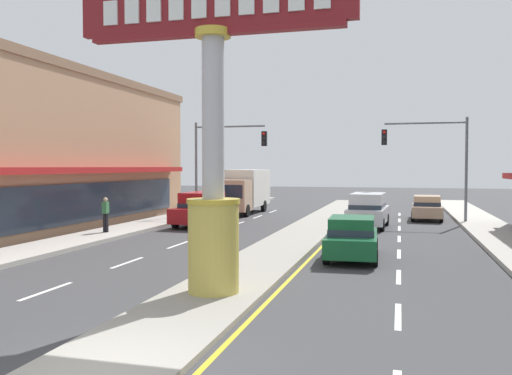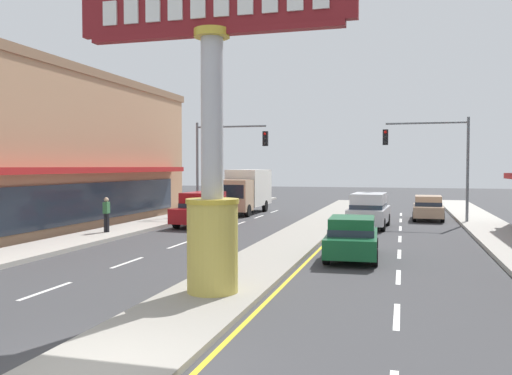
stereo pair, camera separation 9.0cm
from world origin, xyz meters
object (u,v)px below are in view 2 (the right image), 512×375
object	(u,v)px
district_sign	(212,142)
traffic_light_left_side	(223,153)
box_truck_far_left_oncoming	(246,190)
storefront_left	(20,150)
traffic_light_right_side	(436,151)
sedan_far_right_lane	(428,208)
suv_kerb_right	(369,210)
sedan_near_left_lane	(352,237)
suv_near_right_lane	(202,209)
pedestrian_near_kerb	(106,212)

from	to	relation	value
district_sign	traffic_light_left_side	world-z (taller)	district_sign
district_sign	box_truck_far_left_oncoming	world-z (taller)	district_sign
district_sign	box_truck_far_left_oncoming	size ratio (longest dim) A/B	1.15
district_sign	storefront_left	world-z (taller)	storefront_left
traffic_light_right_side	sedan_far_right_lane	xyz separation A→B (m)	(-0.29, 2.09, -3.46)
district_sign	sedan_far_right_lane	world-z (taller)	district_sign
storefront_left	suv_kerb_right	size ratio (longest dim) A/B	5.18
sedan_near_left_lane	box_truck_far_left_oncoming	xyz separation A→B (m)	(-9.13, 17.27, 0.91)
storefront_left	suv_near_right_lane	bearing A→B (deg)	21.34
storefront_left	sedan_far_right_lane	xyz separation A→B (m)	(21.57, 10.39, -3.47)
pedestrian_near_kerb	suv_kerb_right	bearing A→B (deg)	29.26
box_truck_far_left_oncoming	traffic_light_left_side	bearing A→B (deg)	-93.82
storefront_left	traffic_light_left_side	bearing A→B (deg)	41.87
district_sign	sedan_far_right_lane	size ratio (longest dim) A/B	1.83
pedestrian_near_kerb	storefront_left	bearing A→B (deg)	164.91
traffic_light_left_side	sedan_far_right_lane	bearing A→B (deg)	10.93
pedestrian_near_kerb	box_truck_far_left_oncoming	bearing A→B (deg)	78.16
district_sign	traffic_light_right_side	bearing A→B (deg)	72.06
traffic_light_left_side	pedestrian_near_kerb	bearing A→B (deg)	-105.26
district_sign	storefront_left	xyz separation A→B (m)	(-15.36, 11.76, 0.29)
box_truck_far_left_oncoming	sedan_near_left_lane	bearing A→B (deg)	-62.14
box_truck_far_left_oncoming	suv_kerb_right	bearing A→B (deg)	-38.08
sedan_far_right_lane	pedestrian_near_kerb	world-z (taller)	pedestrian_near_kerb
storefront_left	box_truck_far_left_oncoming	world-z (taller)	storefront_left
traffic_light_right_side	suv_near_right_lane	bearing A→B (deg)	-159.57
sedan_near_left_lane	box_truck_far_left_oncoming	distance (m)	19.55
district_sign	suv_near_right_lane	bearing A→B (deg)	112.04
sedan_far_right_lane	storefront_left	bearing A→B (deg)	-154.27
sedan_near_left_lane	suv_kerb_right	distance (m)	10.13
traffic_light_left_side	sedan_far_right_lane	distance (m)	13.40
traffic_light_left_side	sedan_near_left_lane	distance (m)	16.42
traffic_light_right_side	pedestrian_near_kerb	xyz separation A→B (m)	(-15.62, -9.99, -3.11)
district_sign	suv_near_right_lane	distance (m)	16.81
district_sign	sedan_near_left_lane	bearing A→B (deg)	66.48
storefront_left	suv_near_right_lane	distance (m)	10.35
box_truck_far_left_oncoming	pedestrian_near_kerb	bearing A→B (deg)	-101.84
traffic_light_left_side	sedan_near_left_lane	xyz separation A→B (m)	(9.41, -13.00, -3.46)
suv_near_right_lane	sedan_near_left_lane	bearing A→B (deg)	-43.44
sedan_near_left_lane	storefront_left	bearing A→B (deg)	164.51
district_sign	pedestrian_near_kerb	size ratio (longest dim) A/B	4.72
district_sign	pedestrian_near_kerb	world-z (taller)	district_sign
traffic_light_right_side	box_truck_far_left_oncoming	size ratio (longest dim) A/B	0.90
storefront_left	district_sign	bearing A→B (deg)	-37.45
storefront_left	traffic_light_right_side	size ratio (longest dim) A/B	3.92
storefront_left	pedestrian_near_kerb	distance (m)	7.17
storefront_left	sedan_far_right_lane	world-z (taller)	storefront_left
storefront_left	traffic_light_left_side	world-z (taller)	storefront_left
box_truck_far_left_oncoming	sedan_far_right_lane	bearing A→B (deg)	-8.29
suv_near_right_lane	box_truck_far_left_oncoming	distance (m)	8.66
traffic_light_right_side	box_truck_far_left_oncoming	distance (m)	13.54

